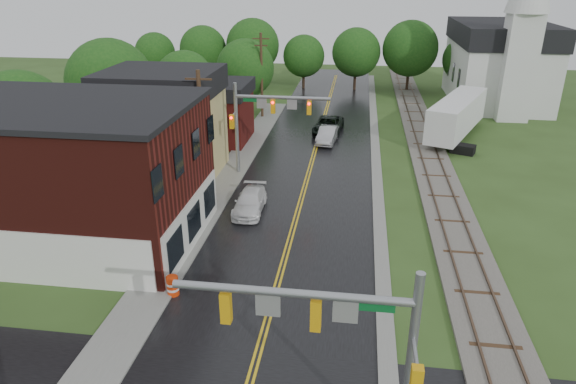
% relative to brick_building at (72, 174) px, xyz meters
% --- Properties ---
extents(main_road, '(10.00, 90.00, 0.02)m').
position_rel_brick_building_xyz_m(main_road, '(12.48, 15.00, -4.15)').
color(main_road, black).
rests_on(main_road, ground).
extents(curb_right, '(0.80, 70.00, 0.12)m').
position_rel_brick_building_xyz_m(curb_right, '(17.88, 20.00, -4.15)').
color(curb_right, gray).
rests_on(curb_right, ground).
extents(sidewalk_left, '(2.40, 50.00, 0.12)m').
position_rel_brick_building_xyz_m(sidewalk_left, '(6.28, 10.00, -4.15)').
color(sidewalk_left, gray).
rests_on(sidewalk_left, ground).
extents(brick_building, '(14.30, 10.30, 8.30)m').
position_rel_brick_building_xyz_m(brick_building, '(0.00, 0.00, 0.00)').
color(brick_building, '#47140F').
rests_on(brick_building, ground).
extents(yellow_house, '(8.00, 7.00, 6.40)m').
position_rel_brick_building_xyz_m(yellow_house, '(1.48, 11.00, -0.95)').
color(yellow_house, tan).
rests_on(yellow_house, ground).
extents(darkred_building, '(7.00, 6.00, 4.40)m').
position_rel_brick_building_xyz_m(darkred_building, '(2.48, 20.00, -1.95)').
color(darkred_building, '#3F0F0C').
rests_on(darkred_building, ground).
extents(church, '(10.40, 18.40, 20.00)m').
position_rel_brick_building_xyz_m(church, '(32.48, 38.74, 1.68)').
color(church, silver).
rests_on(church, ground).
extents(railroad, '(3.20, 80.00, 0.30)m').
position_rel_brick_building_xyz_m(railroad, '(22.48, 20.00, -4.05)').
color(railroad, '#59544C').
rests_on(railroad, ground).
extents(traffic_signal_near, '(7.34, 0.30, 7.20)m').
position_rel_brick_building_xyz_m(traffic_signal_near, '(15.96, -13.00, 0.82)').
color(traffic_signal_near, gray).
rests_on(traffic_signal_near, ground).
extents(traffic_signal_far, '(7.34, 0.43, 7.20)m').
position_rel_brick_building_xyz_m(traffic_signal_far, '(9.01, 12.00, 0.82)').
color(traffic_signal_far, gray).
rests_on(traffic_signal_far, ground).
extents(utility_pole_b, '(1.80, 0.28, 9.00)m').
position_rel_brick_building_xyz_m(utility_pole_b, '(5.68, 7.00, 0.57)').
color(utility_pole_b, '#382616').
rests_on(utility_pole_b, ground).
extents(utility_pole_c, '(1.80, 0.28, 9.00)m').
position_rel_brick_building_xyz_m(utility_pole_c, '(5.68, 29.00, 0.57)').
color(utility_pole_c, '#382616').
rests_on(utility_pole_c, ground).
extents(tree_left_a, '(6.80, 6.80, 8.67)m').
position_rel_brick_building_xyz_m(tree_left_a, '(-7.36, 6.90, 0.96)').
color(tree_left_a, black).
rests_on(tree_left_a, ground).
extents(tree_left_b, '(7.60, 7.60, 9.69)m').
position_rel_brick_building_xyz_m(tree_left_b, '(-5.36, 16.90, 1.57)').
color(tree_left_b, black).
rests_on(tree_left_b, ground).
extents(tree_left_c, '(6.00, 6.00, 7.65)m').
position_rel_brick_building_xyz_m(tree_left_c, '(-1.36, 24.90, 0.36)').
color(tree_left_c, black).
rests_on(tree_left_c, ground).
extents(tree_left_e, '(6.40, 6.40, 8.16)m').
position_rel_brick_building_xyz_m(tree_left_e, '(3.64, 30.90, 0.66)').
color(tree_left_e, black).
rests_on(tree_left_e, ground).
extents(suv_dark, '(3.11, 5.80, 1.55)m').
position_rel_brick_building_xyz_m(suv_dark, '(13.28, 24.06, -3.38)').
color(suv_dark, black).
rests_on(suv_dark, ground).
extents(sedan_silver, '(2.03, 4.58, 1.46)m').
position_rel_brick_building_xyz_m(sedan_silver, '(13.42, 20.88, -3.42)').
color(sedan_silver, '#A6A6AA').
rests_on(sedan_silver, ground).
extents(pickup_white, '(1.97, 4.62, 1.33)m').
position_rel_brick_building_xyz_m(pickup_white, '(9.28, 5.07, -3.49)').
color(pickup_white, white).
rests_on(pickup_white, ground).
extents(semi_trailer, '(7.24, 12.43, 3.89)m').
position_rel_brick_building_xyz_m(semi_trailer, '(25.53, 23.95, -1.84)').
color(semi_trailer, black).
rests_on(semi_trailer, ground).
extents(construction_barrel, '(0.66, 0.66, 1.04)m').
position_rel_brick_building_xyz_m(construction_barrel, '(7.48, -5.00, -3.63)').
color(construction_barrel, red).
rests_on(construction_barrel, ground).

